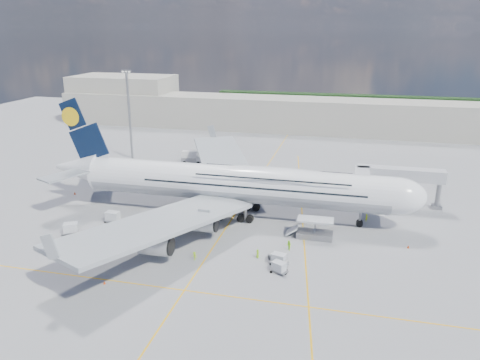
% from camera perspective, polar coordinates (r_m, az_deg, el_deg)
% --- Properties ---
extents(ground, '(300.00, 300.00, 0.00)m').
position_cam_1_polar(ground, '(87.89, -2.27, -6.66)').
color(ground, gray).
rests_on(ground, ground).
extents(taxi_line_main, '(0.25, 220.00, 0.01)m').
position_cam_1_polar(taxi_line_main, '(87.89, -2.27, -6.66)').
color(taxi_line_main, '#ECA80C').
rests_on(taxi_line_main, ground).
extents(taxi_line_cross, '(120.00, 0.25, 0.01)m').
position_cam_1_polar(taxi_line_cross, '(71.13, -6.79, -13.21)').
color(taxi_line_cross, '#ECA80C').
rests_on(taxi_line_cross, ground).
extents(taxi_line_diag, '(14.16, 99.06, 0.01)m').
position_cam_1_polar(taxi_line_diag, '(94.50, 7.64, -4.97)').
color(taxi_line_diag, '#ECA80C').
rests_on(taxi_line_diag, ground).
extents(airliner, '(77.26, 79.15, 23.71)m').
position_cam_1_polar(airliner, '(94.26, -0.51, -0.40)').
color(airliner, white).
rests_on(airliner, ground).
extents(jet_bridge, '(18.80, 12.10, 8.50)m').
position_cam_1_polar(jet_bridge, '(102.36, 17.31, 0.26)').
color(jet_bridge, '#B7B7BC').
rests_on(jet_bridge, ground).
extents(cargo_loader, '(8.53, 3.20, 3.67)m').
position_cam_1_polar(cargo_loader, '(87.30, 8.99, -6.16)').
color(cargo_loader, silver).
rests_on(cargo_loader, ground).
extents(light_mast, '(3.00, 0.70, 25.50)m').
position_cam_1_polar(light_mast, '(138.64, -13.34, 7.85)').
color(light_mast, gray).
rests_on(light_mast, ground).
extents(terminal, '(180.00, 16.00, 12.00)m').
position_cam_1_polar(terminal, '(175.78, 6.27, 7.94)').
color(terminal, '#B2AD9E').
rests_on(terminal, ground).
extents(hangar, '(40.00, 22.00, 18.00)m').
position_cam_1_polar(hangar, '(201.18, -13.95, 9.68)').
color(hangar, '#B2AD9E').
rests_on(hangar, ground).
extents(tree_line, '(160.00, 6.00, 8.00)m').
position_cam_1_polar(tree_line, '(219.82, 18.38, 8.66)').
color(tree_line, '#193814').
rests_on(tree_line, ground).
extents(dolly_row_a, '(3.49, 1.97, 2.16)m').
position_cam_1_polar(dolly_row_a, '(96.17, -15.27, -4.32)').
color(dolly_row_a, gray).
rests_on(dolly_row_a, ground).
extents(dolly_row_b, '(3.15, 2.14, 1.83)m').
position_cam_1_polar(dolly_row_b, '(84.42, -9.68, -7.28)').
color(dolly_row_b, gray).
rests_on(dolly_row_b, ground).
extents(dolly_row_c, '(2.79, 1.81, 0.38)m').
position_cam_1_polar(dolly_row_c, '(90.62, -5.18, -5.72)').
color(dolly_row_c, gray).
rests_on(dolly_row_c, ground).
extents(dolly_back, '(3.84, 3.13, 2.15)m').
position_cam_1_polar(dolly_back, '(93.17, -19.94, -5.54)').
color(dolly_back, gray).
rests_on(dolly_back, ground).
extents(dolly_nose_far, '(3.21, 2.64, 1.79)m').
position_cam_1_polar(dolly_nose_far, '(75.04, 4.75, -10.50)').
color(dolly_nose_far, gray).
rests_on(dolly_nose_far, ground).
extents(dolly_nose_near, '(3.28, 2.27, 1.89)m').
position_cam_1_polar(dolly_nose_near, '(77.31, 4.76, -9.54)').
color(dolly_nose_near, gray).
rests_on(dolly_nose_near, ground).
extents(baggage_tug, '(3.42, 2.16, 1.98)m').
position_cam_1_polar(baggage_tug, '(88.01, -10.58, -6.32)').
color(baggage_tug, silver).
rests_on(baggage_tug, ground).
extents(catering_truck_inner, '(5.71, 2.27, 3.42)m').
position_cam_1_polar(catering_truck_inner, '(108.12, -2.59, -0.89)').
color(catering_truck_inner, gray).
rests_on(catering_truck_inner, ground).
extents(catering_truck_outer, '(6.18, 2.88, 3.57)m').
position_cam_1_polar(catering_truck_outer, '(132.97, -5.88, 2.71)').
color(catering_truck_outer, gray).
rests_on(catering_truck_outer, ground).
extents(service_van, '(4.36, 4.56, 1.20)m').
position_cam_1_polar(service_van, '(78.11, 4.77, -9.58)').
color(service_van, silver).
rests_on(service_van, ground).
extents(crew_nose, '(0.67, 0.66, 1.56)m').
position_cam_1_polar(crew_nose, '(96.61, 15.17, -4.45)').
color(crew_nose, '#DBF71A').
rests_on(crew_nose, ground).
extents(crew_loader, '(1.08, 1.14, 1.86)m').
position_cam_1_polar(crew_loader, '(81.99, 5.96, -7.95)').
color(crew_loader, '#9BF519').
rests_on(crew_loader, ground).
extents(crew_wing, '(0.75, 1.10, 1.73)m').
position_cam_1_polar(crew_wing, '(92.11, -13.88, -5.42)').
color(crew_wing, '#BFFF1A').
rests_on(crew_wing, ground).
extents(crew_van, '(0.74, 0.87, 1.52)m').
position_cam_1_polar(crew_van, '(79.27, 2.16, -8.96)').
color(crew_van, '#93E017').
rests_on(crew_van, ground).
extents(crew_tug, '(1.05, 0.71, 1.49)m').
position_cam_1_polar(crew_tug, '(78.84, -5.58, -9.21)').
color(crew_tug, '#B2ED19').
rests_on(crew_tug, ground).
extents(cone_nose, '(0.43, 0.43, 0.55)m').
position_cam_1_polar(cone_nose, '(87.77, 19.82, -7.65)').
color(cone_nose, '#D8400B').
rests_on(cone_nose, ground).
extents(cone_wing_left_inner, '(0.49, 0.49, 0.62)m').
position_cam_1_polar(cone_wing_left_inner, '(110.29, -0.37, -1.21)').
color(cone_wing_left_inner, '#D8400B').
rests_on(cone_wing_left_inner, ground).
extents(cone_wing_left_outer, '(0.48, 0.48, 0.61)m').
position_cam_1_polar(cone_wing_left_outer, '(114.32, -2.56, -0.52)').
color(cone_wing_left_outer, '#D8400B').
rests_on(cone_wing_left_outer, ground).
extents(cone_wing_right_inner, '(0.51, 0.51, 0.64)m').
position_cam_1_polar(cone_wing_right_inner, '(95.68, -10.43, -4.63)').
color(cone_wing_right_inner, '#D8400B').
rests_on(cone_wing_right_inner, ground).
extents(cone_wing_right_outer, '(0.39, 0.39, 0.50)m').
position_cam_1_polar(cone_wing_right_outer, '(74.90, -16.20, -11.92)').
color(cone_wing_right_outer, '#D8400B').
rests_on(cone_wing_right_outer, ground).
extents(cone_tail, '(0.49, 0.49, 0.62)m').
position_cam_1_polar(cone_tail, '(114.69, -19.50, -1.52)').
color(cone_tail, '#D8400B').
rests_on(cone_tail, ground).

